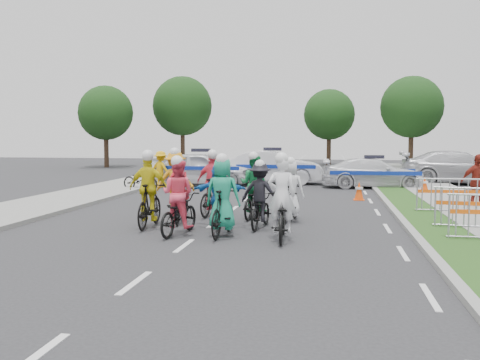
% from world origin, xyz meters
% --- Properties ---
extents(ground, '(90.00, 90.00, 0.00)m').
position_xyz_m(ground, '(0.00, 0.00, 0.00)').
color(ground, '#28282B').
rests_on(ground, ground).
extents(curb_right, '(0.20, 60.00, 0.12)m').
position_xyz_m(curb_right, '(5.10, 5.00, 0.06)').
color(curb_right, gray).
rests_on(curb_right, ground).
extents(grass_strip, '(1.20, 60.00, 0.11)m').
position_xyz_m(grass_strip, '(5.80, 5.00, 0.06)').
color(grass_strip, '#274717').
rests_on(grass_strip, ground).
extents(sidewalk_left, '(3.00, 60.00, 0.13)m').
position_xyz_m(sidewalk_left, '(-6.50, 5.00, 0.07)').
color(sidewalk_left, gray).
rests_on(sidewalk_left, ground).
extents(rider_0, '(0.79, 2.02, 2.03)m').
position_xyz_m(rider_0, '(2.03, 1.03, 0.67)').
color(rider_0, black).
rests_on(rider_0, ground).
extents(rider_1, '(0.87, 1.92, 1.99)m').
position_xyz_m(rider_1, '(0.60, 1.26, 0.77)').
color(rider_1, black).
rests_on(rider_1, ground).
extents(rider_2, '(0.96, 1.97, 1.93)m').
position_xyz_m(rider_2, '(-0.50, 1.28, 0.71)').
color(rider_2, black).
rests_on(rider_2, ground).
extents(rider_3, '(1.04, 1.96, 2.04)m').
position_xyz_m(rider_3, '(-1.53, 2.14, 0.78)').
color(rider_3, black).
rests_on(rider_3, ground).
extents(rider_4, '(1.05, 1.81, 1.79)m').
position_xyz_m(rider_4, '(1.33, 2.55, 0.70)').
color(rider_4, black).
rests_on(rider_4, ground).
extents(rider_5, '(1.45, 1.73, 1.77)m').
position_xyz_m(rider_5, '(0.24, 2.61, 0.75)').
color(rider_5, black).
rests_on(rider_5, ground).
extents(rider_6, '(0.86, 1.85, 1.82)m').
position_xyz_m(rider_6, '(-0.97, 3.05, 0.60)').
color(rider_6, black).
rests_on(rider_6, ground).
extents(rider_7, '(0.85, 1.79, 1.82)m').
position_xyz_m(rider_7, '(2.03, 3.71, 0.71)').
color(rider_7, black).
rests_on(rider_7, ground).
extents(rider_8, '(0.92, 1.98, 1.95)m').
position_xyz_m(rider_8, '(0.93, 4.24, 0.72)').
color(rider_8, black).
rests_on(rider_8, ground).
extents(rider_9, '(1.06, 1.97, 2.00)m').
position_xyz_m(rider_9, '(-0.34, 4.47, 0.76)').
color(rider_9, black).
rests_on(rider_9, ground).
extents(rider_10, '(1.22, 2.09, 2.05)m').
position_xyz_m(rider_10, '(-1.47, 4.33, 0.79)').
color(rider_10, black).
rests_on(rider_10, ground).
extents(police_car_0, '(4.89, 2.13, 1.64)m').
position_xyz_m(police_car_0, '(-3.08, 14.17, 0.82)').
color(police_car_0, silver).
rests_on(police_car_0, ground).
extents(police_car_1, '(5.17, 2.06, 1.67)m').
position_xyz_m(police_car_1, '(0.25, 15.71, 0.84)').
color(police_car_1, silver).
rests_on(police_car_1, ground).
extents(police_car_2, '(4.76, 2.06, 1.37)m').
position_xyz_m(police_car_2, '(5.12, 14.28, 0.68)').
color(police_car_2, silver).
rests_on(police_car_2, ground).
extents(civilian_sedan, '(5.85, 2.63, 1.66)m').
position_xyz_m(civilian_sedan, '(9.50, 16.98, 0.83)').
color(civilian_sedan, '#B9BABF').
rests_on(civilian_sedan, ground).
extents(spectator_2, '(1.12, 0.60, 1.81)m').
position_xyz_m(spectator_2, '(7.86, 7.26, 0.91)').
color(spectator_2, maroon).
rests_on(spectator_2, ground).
extents(marshal_hiviz, '(1.26, 1.04, 1.70)m').
position_xyz_m(marshal_hiviz, '(-4.73, 12.97, 0.85)').
color(marshal_hiviz, '#DEA30B').
rests_on(marshal_hiviz, ground).
extents(barrier_1, '(2.05, 0.77, 1.12)m').
position_xyz_m(barrier_1, '(6.70, 2.83, 0.56)').
color(barrier_1, '#A5A8AD').
rests_on(barrier_1, ground).
extents(barrier_2, '(2.01, 0.56, 1.12)m').
position_xyz_m(barrier_2, '(6.70, 5.82, 0.56)').
color(barrier_2, '#A5A8AD').
rests_on(barrier_2, ground).
extents(cone_0, '(0.40, 0.40, 0.70)m').
position_xyz_m(cone_0, '(4.20, 9.26, 0.34)').
color(cone_0, '#F24C0C').
rests_on(cone_0, ground).
extents(cone_1, '(0.40, 0.40, 0.70)m').
position_xyz_m(cone_1, '(7.08, 12.40, 0.34)').
color(cone_1, '#F24C0C').
rests_on(cone_1, ground).
extents(parked_bike, '(1.89, 1.08, 0.94)m').
position_xyz_m(parked_bike, '(-5.17, 11.40, 0.47)').
color(parked_bike, black).
rests_on(parked_bike, ground).
extents(tree_0, '(4.20, 4.20, 6.30)m').
position_xyz_m(tree_0, '(-14.00, 28.00, 4.19)').
color(tree_0, '#382619').
rests_on(tree_0, ground).
extents(tree_1, '(4.55, 4.55, 6.82)m').
position_xyz_m(tree_1, '(9.00, 30.00, 4.54)').
color(tree_1, '#382619').
rests_on(tree_1, ground).
extents(tree_3, '(4.90, 4.90, 7.35)m').
position_xyz_m(tree_3, '(-9.00, 32.00, 4.89)').
color(tree_3, '#382619').
rests_on(tree_3, ground).
extents(tree_4, '(4.20, 4.20, 6.30)m').
position_xyz_m(tree_4, '(3.00, 34.00, 4.19)').
color(tree_4, '#382619').
rests_on(tree_4, ground).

